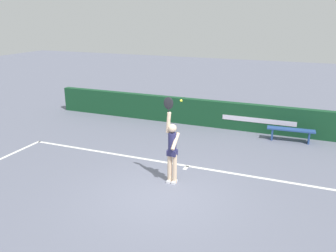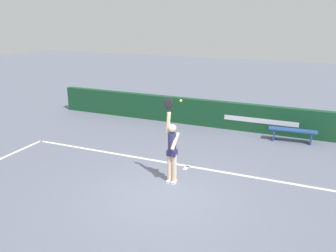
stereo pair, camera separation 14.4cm
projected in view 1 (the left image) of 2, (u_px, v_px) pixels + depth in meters
ground_plane at (162, 195)px, 9.39m from camera, size 60.00×60.00×0.00m
court_lines at (149, 210)px, 8.64m from camera, size 11.92×5.87×0.00m
back_wall at (222, 115)px, 14.78m from camera, size 15.67×0.30×1.12m
tennis_player at (172, 148)px, 9.78m from camera, size 0.44×0.45×2.48m
tennis_ball at (181, 101)px, 9.07m from camera, size 0.07×0.07×0.07m
courtside_bench_near at (291, 132)px, 13.22m from camera, size 1.73×0.45×0.49m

